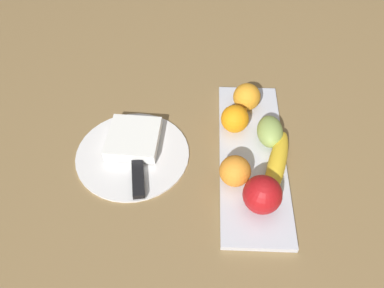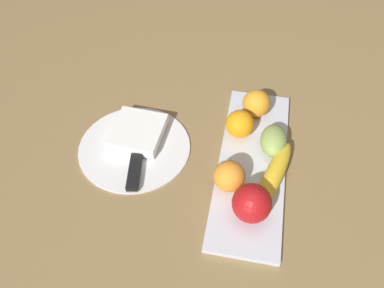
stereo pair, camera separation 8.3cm
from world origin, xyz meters
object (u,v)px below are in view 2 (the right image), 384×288
(fruit_tray, at_px, (252,164))
(dinner_plate, at_px, (134,147))
(orange_near_apple, at_px, (240,124))
(orange_near_banana, at_px, (229,176))
(banana, at_px, (274,175))
(apple, at_px, (252,203))
(orange_center, at_px, (256,103))
(grape_bunch, at_px, (276,141))
(knife, at_px, (135,166))
(folded_napkin, at_px, (138,132))

(fruit_tray, distance_m, dinner_plate, 0.26)
(orange_near_apple, height_order, orange_near_banana, same)
(banana, bearing_deg, apple, -7.69)
(orange_center, bearing_deg, fruit_tray, -177.01)
(orange_near_banana, bearing_deg, apple, -139.57)
(grape_bunch, xyz_separation_m, knife, (-0.11, 0.28, -0.02))
(orange_near_apple, distance_m, grape_bunch, 0.09)
(knife, bearing_deg, orange_near_banana, -102.27)
(orange_center, relative_size, folded_napkin, 0.55)
(banana, distance_m, orange_near_apple, 0.14)
(dinner_plate, distance_m, folded_napkin, 0.03)
(orange_near_banana, bearing_deg, grape_bunch, -36.22)
(apple, height_order, orange_center, apple)
(orange_near_banana, bearing_deg, orange_near_apple, -1.72)
(grape_bunch, bearing_deg, orange_center, 26.58)
(orange_center, bearing_deg, folded_napkin, 114.81)
(banana, height_order, folded_napkin, banana)
(orange_center, bearing_deg, grape_bunch, -153.42)
(apple, bearing_deg, grape_bunch, -11.66)
(banana, height_order, grape_bunch, grape_bunch)
(apple, relative_size, grape_bunch, 0.89)
(orange_near_banana, relative_size, dinner_plate, 0.26)
(grape_bunch, height_order, dinner_plate, grape_bunch)
(orange_near_apple, height_order, folded_napkin, orange_near_apple)
(orange_near_banana, height_order, grape_bunch, orange_near_banana)
(orange_center, distance_m, knife, 0.31)
(apple, distance_m, orange_near_banana, 0.08)
(grape_bunch, relative_size, folded_napkin, 0.72)
(apple, height_order, orange_near_apple, apple)
(orange_near_banana, xyz_separation_m, orange_center, (0.22, -0.03, 0.00))
(folded_napkin, bearing_deg, orange_near_banana, -114.50)
(fruit_tray, xyz_separation_m, orange_near_apple, (0.08, 0.04, 0.04))
(orange_near_banana, relative_size, folded_napkin, 0.54)
(fruit_tray, distance_m, grape_bunch, 0.07)
(banana, bearing_deg, folded_napkin, -86.69)
(orange_center, xyz_separation_m, knife, (-0.21, 0.23, -0.03))
(apple, relative_size, orange_near_banana, 1.18)
(dinner_plate, xyz_separation_m, knife, (-0.06, -0.02, 0.01))
(apple, xyz_separation_m, knife, (0.07, 0.25, -0.04))
(orange_center, bearing_deg, orange_near_banana, 170.98)
(fruit_tray, height_order, folded_napkin, folded_napkin)
(dinner_plate, relative_size, folded_napkin, 2.11)
(orange_center, height_order, folded_napkin, orange_center)
(fruit_tray, bearing_deg, apple, -176.86)
(fruit_tray, relative_size, apple, 5.77)
(apple, distance_m, grape_bunch, 0.18)
(apple, bearing_deg, orange_center, 3.06)
(banana, xyz_separation_m, folded_napkin, (0.07, 0.31, -0.01))
(orange_near_banana, bearing_deg, knife, 87.11)
(fruit_tray, height_order, grape_bunch, grape_bunch)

